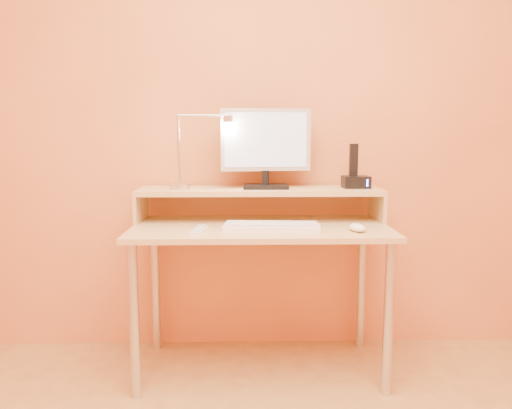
{
  "coord_description": "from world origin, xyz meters",
  "views": [
    {
      "loc": [
        -0.07,
        -1.09,
        1.15
      ],
      "look_at": [
        -0.02,
        1.13,
        0.83
      ],
      "focal_mm": 34.33,
      "sensor_mm": 36.0,
      "label": 1
    }
  ],
  "objects_px": {
    "monitor_panel": "(266,140)",
    "phone_dock": "(356,182)",
    "lamp_base": "(180,186)",
    "remote_control": "(199,231)",
    "mouse": "(357,227)",
    "keyboard": "(271,227)"
  },
  "relations": [
    {
      "from": "monitor_panel",
      "to": "phone_dock",
      "type": "distance_m",
      "value": 0.5
    },
    {
      "from": "lamp_base",
      "to": "phone_dock",
      "type": "xyz_separation_m",
      "value": [
        0.87,
        0.03,
        0.02
      ]
    },
    {
      "from": "remote_control",
      "to": "mouse",
      "type": "bearing_deg",
      "value": 10.81
    },
    {
      "from": "monitor_panel",
      "to": "lamp_base",
      "type": "distance_m",
      "value": 0.48
    },
    {
      "from": "phone_dock",
      "to": "keyboard",
      "type": "height_order",
      "value": "phone_dock"
    },
    {
      "from": "mouse",
      "to": "keyboard",
      "type": "bearing_deg",
      "value": 158.1
    },
    {
      "from": "monitor_panel",
      "to": "remote_control",
      "type": "bearing_deg",
      "value": -139.13
    },
    {
      "from": "phone_dock",
      "to": "remote_control",
      "type": "height_order",
      "value": "phone_dock"
    },
    {
      "from": "monitor_panel",
      "to": "mouse",
      "type": "bearing_deg",
      "value": -45.79
    },
    {
      "from": "monitor_panel",
      "to": "keyboard",
      "type": "distance_m",
      "value": 0.47
    },
    {
      "from": "monitor_panel",
      "to": "keyboard",
      "type": "relative_size",
      "value": 1.04
    },
    {
      "from": "phone_dock",
      "to": "mouse",
      "type": "height_order",
      "value": "phone_dock"
    },
    {
      "from": "lamp_base",
      "to": "mouse",
      "type": "height_order",
      "value": "lamp_base"
    },
    {
      "from": "keyboard",
      "to": "remote_control",
      "type": "distance_m",
      "value": 0.33
    },
    {
      "from": "lamp_base",
      "to": "mouse",
      "type": "bearing_deg",
      "value": -18.66
    },
    {
      "from": "mouse",
      "to": "remote_control",
      "type": "xyz_separation_m",
      "value": [
        -0.7,
        -0.02,
        -0.01
      ]
    },
    {
      "from": "monitor_panel",
      "to": "mouse",
      "type": "distance_m",
      "value": 0.63
    },
    {
      "from": "monitor_panel",
      "to": "remote_control",
      "type": "height_order",
      "value": "monitor_panel"
    },
    {
      "from": "mouse",
      "to": "lamp_base",
      "type": "bearing_deg",
      "value": 146.8
    },
    {
      "from": "phone_dock",
      "to": "keyboard",
      "type": "relative_size",
      "value": 0.3
    },
    {
      "from": "phone_dock",
      "to": "keyboard",
      "type": "distance_m",
      "value": 0.54
    },
    {
      "from": "monitor_panel",
      "to": "keyboard",
      "type": "height_order",
      "value": "monitor_panel"
    }
  ]
}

